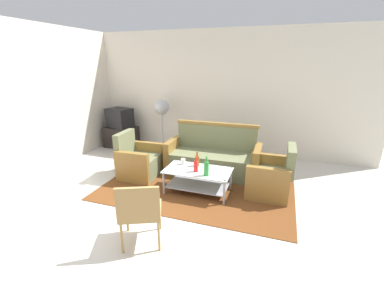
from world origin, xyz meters
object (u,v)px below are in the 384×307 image
at_px(pedestal_fan, 162,110).
at_px(bottle_brown, 197,161).
at_px(armchair_right, 271,178).
at_px(cup, 183,161).
at_px(wicker_chair, 140,209).
at_px(couch, 213,158).
at_px(bottle_green, 206,168).
at_px(coffee_table, 198,177).
at_px(tv_stand, 121,137).
at_px(armchair_left, 139,162).
at_px(bottle_red, 196,166).
at_px(television, 120,118).

bearing_deg(pedestal_fan, bottle_brown, -49.22).
relative_size(armchair_right, cup, 8.50).
bearing_deg(wicker_chair, cup, 69.11).
distance_m(bottle_brown, pedestal_fan, 2.24).
distance_m(armchair_right, bottle_brown, 1.26).
xyz_separation_m(bottle_brown, cup, (-0.25, -0.00, -0.05)).
bearing_deg(pedestal_fan, cup, -54.72).
height_order(couch, wicker_chair, couch).
bearing_deg(couch, bottle_green, 97.56).
bearing_deg(coffee_table, tv_stand, 146.38).
xyz_separation_m(armchair_left, armchair_right, (2.44, 0.06, 0.00)).
distance_m(bottle_green, pedestal_fan, 2.64).
height_order(bottle_green, cup, bottle_green).
relative_size(armchair_left, bottle_red, 3.46).
xyz_separation_m(armchair_right, television, (-3.81, 1.43, 0.47)).
distance_m(armchair_right, television, 4.10).
bearing_deg(bottle_red, armchair_right, 19.13).
bearing_deg(coffee_table, bottle_green, -40.92).
bearing_deg(armchair_left, bottle_green, 71.04).
bearing_deg(coffee_table, armchair_right, 16.16).
height_order(bottle_green, tv_stand, bottle_green).
relative_size(bottle_green, bottle_brown, 1.25).
distance_m(armchair_right, wicker_chair, 2.31).
relative_size(armchair_left, coffee_table, 0.77).
height_order(armchair_right, bottle_brown, armchair_right).
distance_m(bottle_red, television, 3.23).
bearing_deg(armchair_right, couch, 64.23).
distance_m(armchair_right, cup, 1.50).
relative_size(couch, pedestal_fan, 1.43).
distance_m(bottle_brown, television, 3.05).
relative_size(tv_stand, television, 1.16).
relative_size(armchair_left, cup, 8.50).
relative_size(bottle_green, tv_stand, 0.40).
height_order(bottle_brown, pedestal_fan, pedestal_fan).
bearing_deg(couch, armchair_right, 153.18).
bearing_deg(bottle_brown, armchair_right, 7.86).
distance_m(coffee_table, bottle_red, 0.24).
distance_m(television, wicker_chair, 4.09).
distance_m(armchair_right, coffee_table, 1.20).
distance_m(cup, wicker_chair, 1.68).
bearing_deg(couch, bottle_red, 86.11).
distance_m(couch, tv_stand, 2.83).
distance_m(couch, pedestal_fan, 1.92).
relative_size(couch, cup, 18.11).
bearing_deg(armchair_right, coffee_table, 106.33).
bearing_deg(wicker_chair, bottle_brown, 60.48).
relative_size(coffee_table, wicker_chair, 1.31).
bearing_deg(bottle_red, bottle_green, -24.92).
bearing_deg(wicker_chair, bottle_red, 57.48).
height_order(coffee_table, tv_stand, tv_stand).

